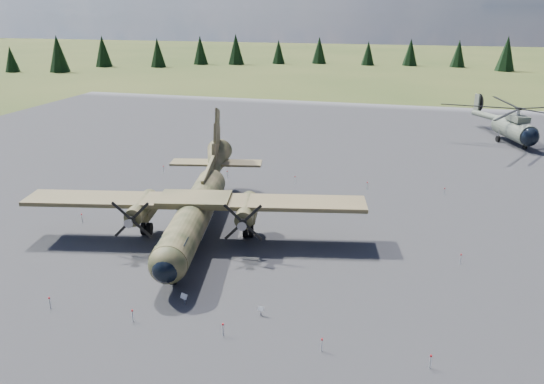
# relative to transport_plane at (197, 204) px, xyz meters

# --- Properties ---
(ground) EXTENTS (500.00, 500.00, 0.00)m
(ground) POSITION_rel_transport_plane_xyz_m (5.24, -0.42, -2.71)
(ground) COLOR brown
(ground) RESTS_ON ground
(apron) EXTENTS (120.00, 120.00, 0.04)m
(apron) POSITION_rel_transport_plane_xyz_m (5.24, 9.58, -2.71)
(apron) COLOR slate
(apron) RESTS_ON ground
(transport_plane) EXTENTS (28.60, 25.70, 9.44)m
(transport_plane) POSITION_rel_transport_plane_xyz_m (0.00, 0.00, 0.00)
(transport_plane) COLOR #343A1F
(transport_plane) RESTS_ON ground
(helicopter_near) EXTENTS (26.82, 27.07, 5.35)m
(helicopter_near) POSITION_rel_transport_plane_xyz_m (31.67, 41.19, 1.08)
(helicopter_near) COLOR slate
(helicopter_near) RESTS_ON ground
(info_placard_left) EXTENTS (0.55, 0.37, 0.79)m
(info_placard_left) POSITION_rel_transport_plane_xyz_m (3.54, -11.20, -2.18)
(info_placard_left) COLOR gray
(info_placard_left) RESTS_ON ground
(info_placard_right) EXTENTS (0.42, 0.23, 0.63)m
(info_placard_right) POSITION_rel_transport_plane_xyz_m (8.83, -11.19, -2.29)
(info_placard_right) COLOR gray
(info_placard_right) RESTS_ON ground
(barrier_fence) EXTENTS (33.12, 29.62, 0.85)m
(barrier_fence) POSITION_rel_transport_plane_xyz_m (4.78, -0.50, -2.20)
(barrier_fence) COLOR silver
(barrier_fence) RESTS_ON ground
(treeline) EXTENTS (300.91, 297.74, 11.00)m
(treeline) POSITION_rel_transport_plane_xyz_m (6.43, 2.47, 2.07)
(treeline) COLOR black
(treeline) RESTS_ON ground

